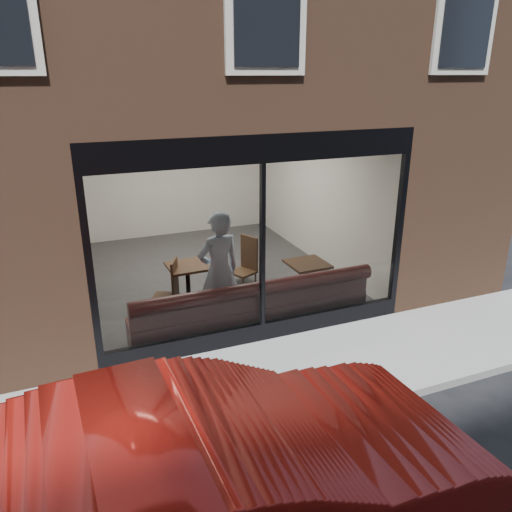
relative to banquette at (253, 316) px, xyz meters
name	(u,v)px	position (x,y,z in m)	size (l,w,h in m)	color
ground	(326,417)	(0.00, -2.45, -0.23)	(120.00, 120.00, 0.00)	black
sidewalk_near	(291,374)	(0.00, -1.45, -0.22)	(40.00, 2.00, 0.01)	gray
kerb_near	(329,416)	(0.00, -2.50, -0.17)	(40.00, 0.10, 0.12)	gray
host_building_pier_left	(6,185)	(-3.75, 5.55, 1.38)	(2.50, 12.00, 3.20)	brown
host_building_pier_right	(304,164)	(3.75, 5.55, 1.38)	(2.50, 12.00, 3.20)	brown
host_building_backfill	(148,156)	(0.00, 8.55, 1.38)	(5.00, 6.00, 3.20)	brown
cafe_floor	(208,273)	(0.00, 2.55, -0.21)	(6.00, 6.00, 0.00)	#2D2D30
cafe_ceiling	(202,117)	(0.00, 2.55, 2.97)	(6.00, 6.00, 0.00)	white
cafe_wall_back	(171,173)	(0.00, 5.54, 1.37)	(5.00, 5.00, 0.00)	silver
cafe_wall_left	(73,212)	(-2.49, 2.55, 1.37)	(6.00, 6.00, 0.00)	silver
cafe_wall_right	(315,189)	(2.49, 2.55, 1.37)	(6.00, 6.00, 0.00)	silver
storefront_kick	(262,331)	(0.00, -0.40, -0.08)	(5.00, 0.10, 0.30)	black
storefront_header	(263,148)	(0.00, -0.40, 2.77)	(5.00, 0.10, 0.40)	black
storefront_mullion	(262,248)	(0.00, -0.40, 1.32)	(0.06, 0.10, 2.50)	black
storefront_glass	(263,248)	(0.00, -0.43, 1.33)	(4.80, 4.80, 0.00)	white
banquette	(253,316)	(0.00, 0.00, 0.00)	(4.00, 0.55, 0.45)	black
person	(219,272)	(-0.48, 0.26, 0.77)	(0.72, 0.48, 1.98)	#97B0C9
cafe_table_left	(187,266)	(-0.74, 1.30, 0.52)	(0.69, 0.69, 0.04)	#322213
cafe_table_right	(308,264)	(1.31, 0.60, 0.52)	(0.69, 0.69, 0.04)	#322213
cafe_chair_left	(165,297)	(-1.18, 1.23, 0.01)	(0.43, 0.43, 0.04)	#322213
cafe_chair_right	(243,272)	(0.52, 1.83, 0.01)	(0.44, 0.44, 0.04)	#322213
wall_poster	(76,215)	(-2.45, 2.43, 1.35)	(0.02, 0.64, 0.86)	white
parked_car	(202,504)	(-1.99, -3.92, 0.62)	(1.79, 5.13, 1.69)	maroon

